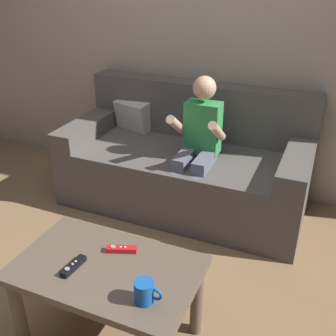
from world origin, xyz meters
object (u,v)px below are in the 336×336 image
object	(u,v)px
game_remote_black_near_edge	(73,266)
coffee_mug	(145,292)
game_remote_red_center	(121,249)
couch	(186,165)
person_seated_on_couch	(198,143)
coffee_table	(107,281)

from	to	relation	value
game_remote_black_near_edge	coffee_mug	bearing A→B (deg)	-7.40
game_remote_red_center	couch	bearing A→B (deg)	96.96
game_remote_red_center	coffee_mug	world-z (taller)	coffee_mug
person_seated_on_couch	game_remote_red_center	xyz separation A→B (m)	(-0.00, -1.05, -0.11)
person_seated_on_couch	game_remote_black_near_edge	world-z (taller)	person_seated_on_couch
person_seated_on_couch	coffee_mug	bearing A→B (deg)	-79.61
coffee_table	game_remote_black_near_edge	distance (m)	0.17
couch	person_seated_on_couch	bearing A→B (deg)	-50.20
person_seated_on_couch	game_remote_red_center	bearing A→B (deg)	-90.03
game_remote_black_near_edge	coffee_table	bearing A→B (deg)	28.12
game_remote_black_near_edge	coffee_mug	world-z (taller)	coffee_mug
game_remote_red_center	coffee_mug	bearing A→B (deg)	-44.60
coffee_table	coffee_mug	world-z (taller)	coffee_mug
person_seated_on_couch	coffee_mug	world-z (taller)	person_seated_on_couch
game_remote_black_near_edge	couch	bearing A→B (deg)	90.56
person_seated_on_couch	game_remote_red_center	distance (m)	1.06
coffee_table	game_remote_black_near_edge	size ratio (longest dim) A/B	5.75
coffee_table	game_remote_red_center	distance (m)	0.15
coffee_table	game_remote_red_center	size ratio (longest dim) A/B	5.70
game_remote_black_near_edge	coffee_mug	size ratio (longest dim) A/B	1.21
game_remote_black_near_edge	game_remote_red_center	world-z (taller)	same
person_seated_on_couch	coffee_mug	distance (m)	1.31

